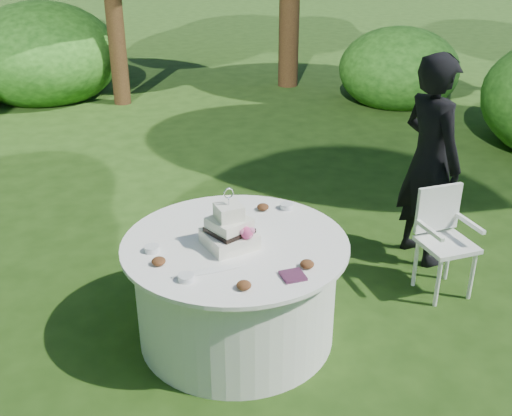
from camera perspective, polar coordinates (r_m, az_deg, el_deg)
The scene contains 9 objects.
ground at distance 4.51m, azimuth -1.84°, elevation -11.82°, with size 80.00×80.00×0.00m, color #1B350E.
napkins at distance 3.70m, azimuth 3.53°, elevation -6.45°, with size 0.14×0.14×0.02m, color #4B203B.
feather_plume at distance 3.76m, azimuth -4.54°, elevation -5.98°, with size 0.48×0.07×0.01m, color white.
guest at distance 5.29m, azimuth 16.22°, elevation 4.34°, with size 0.67×0.44×1.83m, color black.
table at distance 4.29m, azimuth -1.92°, elevation -7.68°, with size 1.56×1.56×0.77m.
cake at distance 3.99m, azimuth -2.51°, elevation -2.16°, with size 0.37×0.37×0.43m.
chair at distance 4.98m, azimuth 17.38°, elevation -2.22°, with size 0.40×0.39×0.87m.
votives at distance 4.06m, azimuth -4.16°, elevation -3.20°, with size 1.18×0.86×0.04m.
petal_cups at distance 3.92m, azimuth -1.16°, elevation -4.17°, with size 0.98×1.08×0.05m.
Camera 1 is at (-1.02, -3.45, 2.73)m, focal length 42.00 mm.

